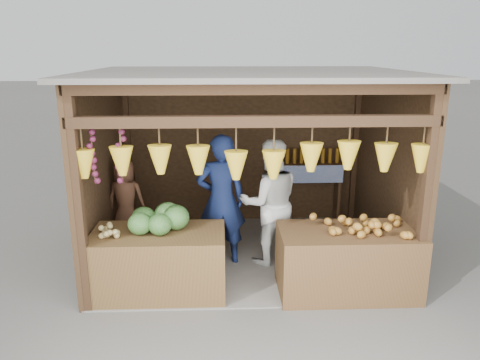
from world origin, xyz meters
The scene contains 12 objects.
ground centered at (0.00, 0.00, 0.00)m, with size 80.00×80.00×0.00m, color #514F49.
stall_structure centered at (-0.03, -0.04, 1.67)m, with size 4.30×3.30×2.66m.
back_shelf centered at (1.05, 1.28, 0.87)m, with size 1.25×0.32×1.32m.
counter_left centered at (-1.14, -1.06, 0.40)m, with size 1.61×0.85×0.80m, color #492F18.
counter_right centered at (1.17, -1.13, 0.41)m, with size 1.69×0.85×0.82m, color #493118.
stool centered at (-1.73, 0.05, 0.15)m, with size 0.31×0.31×0.29m, color black.
man_standing centered at (-0.38, -0.23, 0.93)m, with size 0.68×0.44×1.86m, color #15214E.
woman_standing centered at (0.30, -0.24, 0.89)m, with size 0.86×0.67×1.78m, color white.
vendor_seated centered at (-1.73, 0.05, 0.87)m, with size 0.56×0.37×1.15m, color #503020.
melon_pile centered at (-1.15, -0.98, 0.96)m, with size 1.00×0.50×0.32m, color #174312, non-canonical shape.
tanfruit_pile centered at (-1.71, -1.14, 0.87)m, with size 0.34×0.40×0.13m, color #AA8F4E, non-canonical shape.
mango_pile centered at (1.26, -1.16, 0.93)m, with size 1.40×0.64×0.22m, color #C6461A, non-canonical shape.
Camera 1 is at (-0.37, -6.35, 2.94)m, focal length 35.00 mm.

